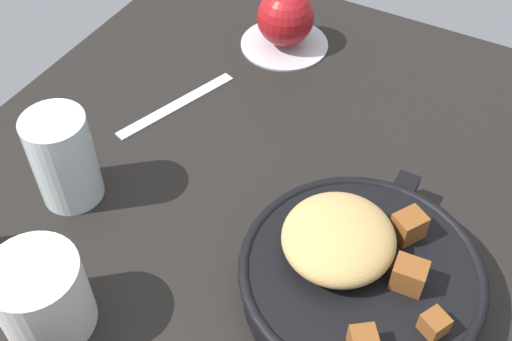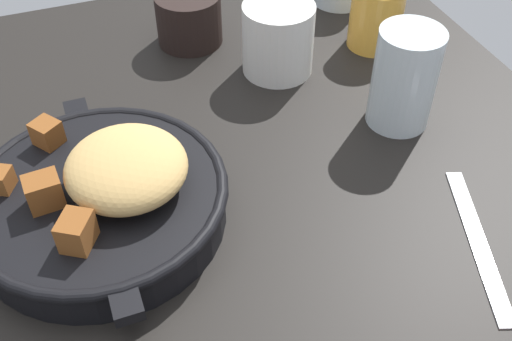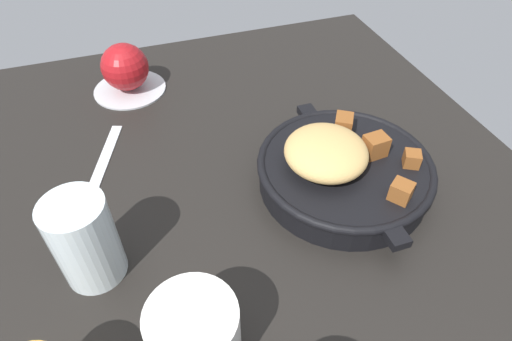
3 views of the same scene
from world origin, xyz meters
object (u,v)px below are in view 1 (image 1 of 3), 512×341
object	(u,v)px
butter_knife	(177,104)
ceramic_mug_white	(42,296)
water_glass_tall	(63,159)
red_apple	(285,17)
cast_iron_skillet	(358,271)

from	to	relation	value
butter_knife	ceramic_mug_white	distance (cm)	33.41
butter_knife	water_glass_tall	size ratio (longest dim) A/B	1.61
water_glass_tall	ceramic_mug_white	distance (cm)	16.63
red_apple	water_glass_tall	world-z (taller)	water_glass_tall
red_apple	water_glass_tall	xyz separation A→B (cm)	(-37.35, 8.32, 0.98)
butter_knife	ceramic_mug_white	world-z (taller)	ceramic_mug_white
red_apple	water_glass_tall	bearing A→B (deg)	167.44
red_apple	butter_knife	size ratio (longest dim) A/B	0.45
red_apple	cast_iron_skillet	bearing A→B (deg)	-143.36
red_apple	ceramic_mug_white	world-z (taller)	same
red_apple	ceramic_mug_white	size ratio (longest dim) A/B	0.94
cast_iron_skillet	red_apple	world-z (taller)	red_apple
butter_knife	water_glass_tall	world-z (taller)	water_glass_tall
cast_iron_skillet	water_glass_tall	xyz separation A→B (cm)	(-3.54, 33.47, 2.54)
water_glass_tall	cast_iron_skillet	bearing A→B (deg)	-83.95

